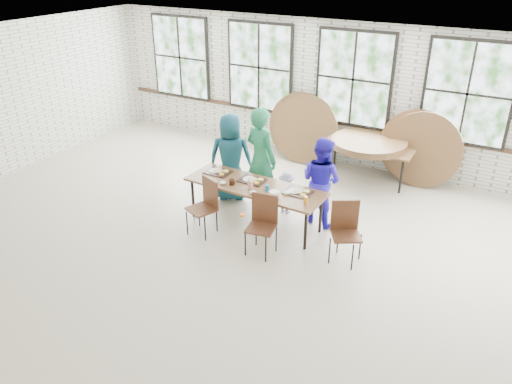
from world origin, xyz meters
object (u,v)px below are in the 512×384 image
at_px(chair_near_left, 206,202).
at_px(dining_table, 255,188).
at_px(chair_near_right, 263,219).
at_px(storage_table, 368,148).

bearing_deg(chair_near_left, dining_table, 68.59).
relative_size(chair_near_right, storage_table, 0.53).
relative_size(dining_table, chair_near_left, 2.55).
xyz_separation_m(chair_near_left, chair_near_right, (1.09, -0.04, 0.00)).
xyz_separation_m(dining_table, chair_near_left, (-0.58, -0.61, -0.13)).
distance_m(chair_near_left, storage_table, 3.69).
xyz_separation_m(chair_near_left, storage_table, (1.64, 3.30, 0.13)).
bearing_deg(chair_near_right, chair_near_left, 167.24).
distance_m(dining_table, chair_near_right, 0.84).
height_order(chair_near_left, storage_table, chair_near_left).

